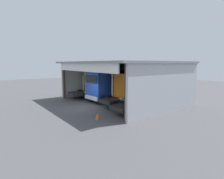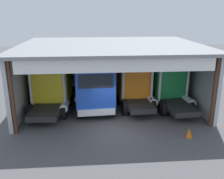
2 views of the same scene
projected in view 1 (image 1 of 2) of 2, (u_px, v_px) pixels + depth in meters
ground_plane at (86, 107)px, 18.63m from camera, size 80.00×80.00×0.00m
workshop_shed at (127, 74)px, 21.46m from camera, size 13.15×10.33×4.71m
truck_yellow_right_bay at (95, 83)px, 24.04m from camera, size 2.77×5.17×3.68m
truck_blue_center_right_bay at (102, 85)px, 21.06m from camera, size 2.93×5.07×3.72m
truck_orange_yard_outside at (125, 89)px, 19.24m from camera, size 2.61×4.40×3.70m
truck_green_center_left_bay at (143, 92)px, 17.20m from camera, size 2.72×5.26×3.40m
oil_drum at (118, 90)px, 27.57m from camera, size 0.58×0.58×0.93m
tool_cart at (161, 98)px, 21.04m from camera, size 0.90×0.60×1.00m
traffic_cone at (97, 116)px, 14.63m from camera, size 0.36×0.36×0.56m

